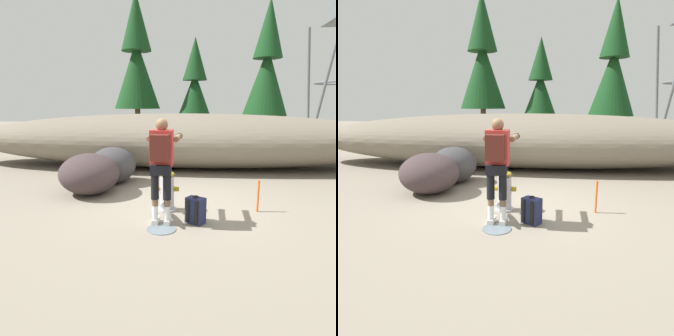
% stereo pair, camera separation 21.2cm
% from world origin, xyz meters
% --- Properties ---
extents(ground_plane, '(56.00, 56.00, 0.04)m').
position_xyz_m(ground_plane, '(0.00, 0.00, -0.02)').
color(ground_plane, gray).
extents(dirt_embankment, '(14.43, 3.20, 1.68)m').
position_xyz_m(dirt_embankment, '(0.00, 4.08, 0.84)').
color(dirt_embankment, '#756B5B').
rests_on(dirt_embankment, ground_plane).
extents(fire_hydrant, '(0.44, 0.39, 0.80)m').
position_xyz_m(fire_hydrant, '(-0.13, -0.11, 0.37)').
color(fire_hydrant, '#B2B2B7').
rests_on(fire_hydrant, ground_plane).
extents(hydrant_water_jet, '(0.47, 0.98, 0.46)m').
position_xyz_m(hydrant_water_jet, '(-0.13, -0.74, 0.20)').
color(hydrant_water_jet, silver).
rests_on(hydrant_water_jet, ground_plane).
extents(utility_worker, '(0.56, 0.99, 1.74)m').
position_xyz_m(utility_worker, '(-0.16, -0.74, 1.11)').
color(utility_worker, beige).
rests_on(utility_worker, ground_plane).
extents(spare_backpack, '(0.36, 0.36, 0.47)m').
position_xyz_m(spare_backpack, '(0.41, -0.68, 0.22)').
color(spare_backpack, '#23284C').
rests_on(spare_backpack, ground_plane).
extents(boulder_large, '(1.57, 1.58, 0.91)m').
position_xyz_m(boulder_large, '(-1.70, 1.79, 0.46)').
color(boulder_large, '#3A383B').
rests_on(boulder_large, ground_plane).
extents(boulder_mid, '(1.74, 1.80, 0.90)m').
position_xyz_m(boulder_mid, '(-1.97, 0.84, 0.45)').
color(boulder_mid, '#3E3132').
rests_on(boulder_mid, ground_plane).
extents(pine_tree_far_left, '(2.47, 2.47, 7.72)m').
position_xyz_m(pine_tree_far_left, '(-2.91, 11.17, 4.21)').
color(pine_tree_far_left, '#47331E').
rests_on(pine_tree_far_left, ground_plane).
extents(pine_tree_left, '(1.96, 1.96, 5.36)m').
position_xyz_m(pine_tree_left, '(0.20, 11.07, 2.84)').
color(pine_tree_left, '#47331E').
rests_on(pine_tree_left, ground_plane).
extents(pine_tree_center, '(2.14, 2.14, 6.84)m').
position_xyz_m(pine_tree_center, '(3.67, 10.14, 3.66)').
color(pine_tree_center, '#47331E').
rests_on(pine_tree_center, ground_plane).
extents(survey_stake, '(0.04, 0.04, 0.60)m').
position_xyz_m(survey_stake, '(1.55, -0.02, 0.30)').
color(survey_stake, '#E55914').
rests_on(survey_stake, ground_plane).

